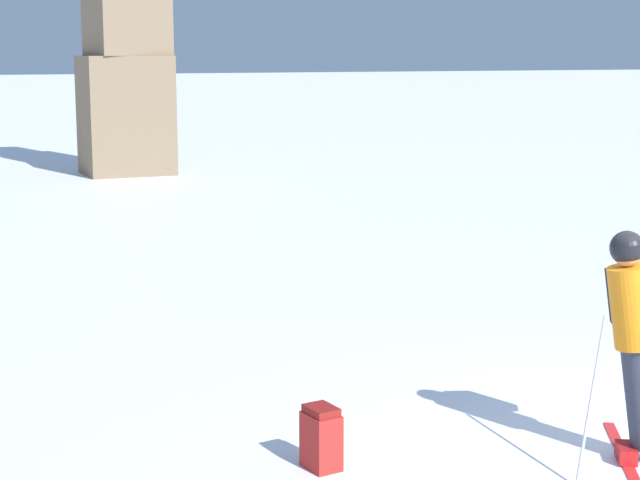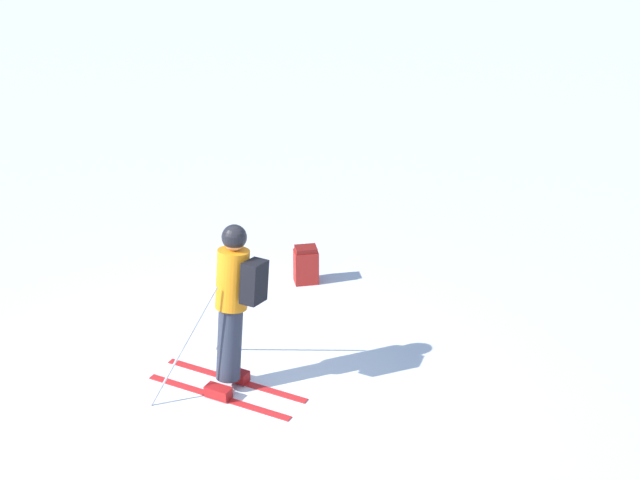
% 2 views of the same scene
% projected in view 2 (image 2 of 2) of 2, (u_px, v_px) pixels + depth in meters
% --- Properties ---
extents(ground_plane, '(300.00, 300.00, 0.00)m').
position_uv_depth(ground_plane, '(227.00, 407.00, 11.20)').
color(ground_plane, white).
extents(skier, '(1.47, 1.73, 1.87)m').
position_uv_depth(skier, '(234.00, 299.00, 11.16)').
color(skier, red).
rests_on(skier, ground).
extents(spare_backpack, '(0.26, 0.33, 0.50)m').
position_uv_depth(spare_backpack, '(306.00, 265.00, 13.61)').
color(spare_backpack, '#AD231E').
rests_on(spare_backpack, ground).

